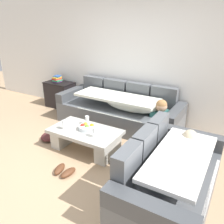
{
  "coord_description": "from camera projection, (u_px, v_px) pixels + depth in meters",
  "views": [
    {
      "loc": [
        2.04,
        -2.3,
        2.15
      ],
      "look_at": [
        0.08,
        1.04,
        0.55
      ],
      "focal_mm": 37.06,
      "sensor_mm": 36.0,
      "label": 1
    }
  ],
  "objects": [
    {
      "name": "coffee_table",
      "position": [
        85.0,
        137.0,
        3.95
      ],
      "size": [
        1.2,
        0.68,
        0.38
      ],
      "color": "#B6B4AC",
      "rests_on": "ground_plane"
    },
    {
      "name": "couch_along_wall",
      "position": [
        121.0,
        111.0,
        4.81
      ],
      "size": [
        2.58,
        0.92,
        0.88
      ],
      "color": "#565A5F",
      "rests_on": "ground_plane"
    },
    {
      "name": "pair_of_shoes",
      "position": [
        64.0,
        171.0,
        3.41
      ],
      "size": [
        0.34,
        0.29,
        0.09
      ],
      "color": "#59331E",
      "rests_on": "ground_plane"
    },
    {
      "name": "back_wall",
      "position": [
        136.0,
        58.0,
        4.8
      ],
      "size": [
        9.0,
        0.1,
        2.7
      ],
      "primitive_type": "cube",
      "color": "white",
      "rests_on": "ground_plane"
    },
    {
      "name": "open_magazine",
      "position": [
        104.0,
        131.0,
        3.84
      ],
      "size": [
        0.28,
        0.22,
        0.01
      ],
      "primitive_type": "cube",
      "rotation": [
        0.0,
        0.0,
        0.02
      ],
      "color": "white",
      "rests_on": "coffee_table"
    },
    {
      "name": "couch_near_window",
      "position": [
        170.0,
        177.0,
        2.82
      ],
      "size": [
        0.92,
        1.79,
        0.88
      ],
      "rotation": [
        0.0,
        0.0,
        1.57
      ],
      "color": "#565A5F",
      "rests_on": "ground_plane"
    },
    {
      "name": "crumpled_garment",
      "position": [
        50.0,
        136.0,
        4.37
      ],
      "size": [
        0.38,
        0.44,
        0.12
      ],
      "primitive_type": "ellipsoid",
      "rotation": [
        0.0,
        0.0,
        1.72
      ],
      "color": "#4C2323",
      "rests_on": "ground_plane"
    },
    {
      "name": "wine_glass_far_back",
      "position": [
        87.0,
        119.0,
        4.04
      ],
      "size": [
        0.07,
        0.07,
        0.17
      ],
      "color": "silver",
      "rests_on": "coffee_table"
    },
    {
      "name": "wine_glass_near_right",
      "position": [
        94.0,
        131.0,
        3.62
      ],
      "size": [
        0.07,
        0.07,
        0.17
      ],
      "color": "silver",
      "rests_on": "coffee_table"
    },
    {
      "name": "side_cabinet",
      "position": [
        60.0,
        95.0,
        5.87
      ],
      "size": [
        0.72,
        0.44,
        0.64
      ],
      "color": "black",
      "rests_on": "ground_plane"
    },
    {
      "name": "fruit_bowl",
      "position": [
        87.0,
        127.0,
        3.91
      ],
      "size": [
        0.28,
        0.28,
        0.1
      ],
      "color": "silver",
      "rests_on": "coffee_table"
    },
    {
      "name": "book_stack_on_cabinet",
      "position": [
        57.0,
        79.0,
        5.73
      ],
      "size": [
        0.19,
        0.21,
        0.16
      ],
      "color": "#72337F",
      "rests_on": "side_cabinet"
    },
    {
      "name": "wine_glass_near_left",
      "position": [
        64.0,
        123.0,
        3.88
      ],
      "size": [
        0.07,
        0.07,
        0.17
      ],
      "color": "silver",
      "rests_on": "coffee_table"
    },
    {
      "name": "ground_plane",
      "position": [
        74.0,
        165.0,
        3.61
      ],
      "size": [
        14.0,
        14.0,
        0.0
      ],
      "primitive_type": "plane",
      "color": "tan"
    }
  ]
}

